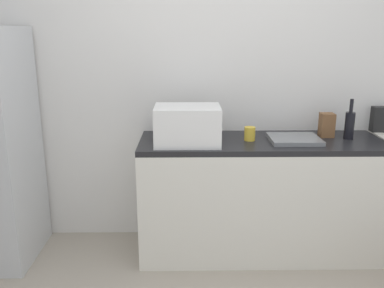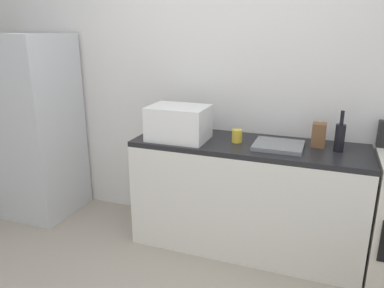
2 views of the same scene
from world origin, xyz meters
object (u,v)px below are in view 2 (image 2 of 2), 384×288
(refrigerator, at_px, (35,127))
(microwave, at_px, (179,123))
(wine_bottle, at_px, (340,137))
(knife_block, at_px, (319,135))
(coffee_mug, at_px, (237,136))

(refrigerator, bearing_deg, microwave, -1.64)
(microwave, bearing_deg, wine_bottle, 5.77)
(refrigerator, xyz_separation_m, knife_block, (2.56, 0.15, 0.13))
(microwave, height_order, wine_bottle, wine_bottle)
(microwave, distance_m, knife_block, 1.07)
(microwave, height_order, knife_block, microwave)
(coffee_mug, bearing_deg, refrigerator, -178.77)
(refrigerator, xyz_separation_m, coffee_mug, (1.96, 0.04, 0.09))
(microwave, relative_size, knife_block, 2.56)
(refrigerator, bearing_deg, knife_block, 3.30)
(refrigerator, distance_m, coffee_mug, 1.96)
(refrigerator, relative_size, knife_block, 9.51)
(wine_bottle, bearing_deg, knife_block, 154.48)
(refrigerator, relative_size, microwave, 3.72)
(coffee_mug, bearing_deg, microwave, -169.43)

